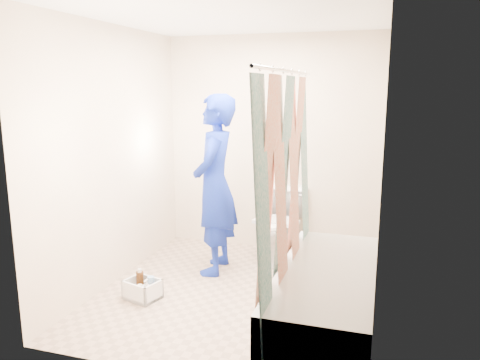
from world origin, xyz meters
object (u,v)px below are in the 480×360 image
(bathtub, at_px, (326,298))
(toilet, at_px, (280,225))
(plumber, at_px, (215,185))
(cleaning_caddy, at_px, (143,290))

(bathtub, xyz_separation_m, toilet, (-0.67, 1.40, 0.11))
(plumber, bearing_deg, cleaning_caddy, -31.27)
(plumber, relative_size, cleaning_caddy, 5.20)
(bathtub, xyz_separation_m, plumber, (-1.22, 0.89, 0.62))
(cleaning_caddy, bearing_deg, toilet, 71.09)
(toilet, relative_size, cleaning_caddy, 2.23)
(bathtub, distance_m, plumber, 1.63)
(bathtub, bearing_deg, plumber, 144.00)
(toilet, bearing_deg, cleaning_caddy, -118.26)
(plumber, bearing_deg, toilet, 127.28)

